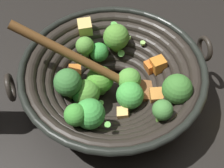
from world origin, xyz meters
name	(u,v)px	position (x,y,z in m)	size (l,w,h in m)	color
ground_plane	(113,97)	(0.00, 0.00, 0.00)	(4.00, 4.00, 0.00)	black
wok	(112,78)	(0.00, 0.00, 0.07)	(0.38, 0.37, 0.20)	black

